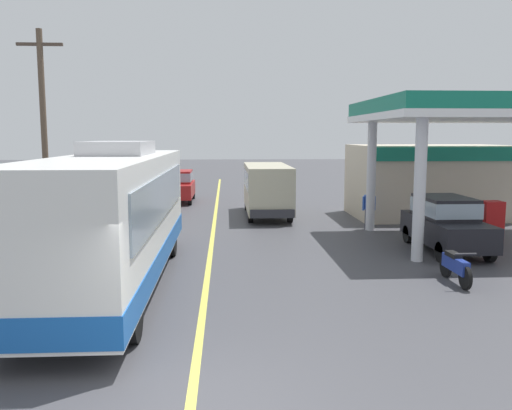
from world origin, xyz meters
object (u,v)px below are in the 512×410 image
coach_bus_main (113,219)px  pedestrian_by_shop (369,207)px  pedestrian_near_pump (461,224)px  minibus_opposing_lane (267,185)px  car_trailing_behind_bus (179,184)px  motorcycle_parked_forecourt (455,266)px  car_at_pump (446,221)px

coach_bus_main → pedestrian_by_shop: (8.76, 7.83, -0.79)m
pedestrian_near_pump → minibus_opposing_lane: bearing=125.1°
car_trailing_behind_bus → motorcycle_parked_forecourt: bearing=-63.9°
car_at_pump → motorcycle_parked_forecourt: car_at_pump is taller
motorcycle_parked_forecourt → pedestrian_by_shop: size_ratio=1.08×
minibus_opposing_lane → car_at_pump: bearing=-57.0°
pedestrian_by_shop → car_trailing_behind_bus: 12.98m
coach_bus_main → pedestrian_near_pump: coach_bus_main is taller
coach_bus_main → pedestrian_by_shop: 11.78m
coach_bus_main → car_trailing_behind_bus: 17.53m
motorcycle_parked_forecourt → pedestrian_near_pump: bearing=64.0°
car_at_pump → pedestrian_near_pump: size_ratio=2.53×
minibus_opposing_lane → car_trailing_behind_bus: (-4.73, 5.78, -0.46)m
motorcycle_parked_forecourt → pedestrian_near_pump: (1.82, 3.72, 0.49)m
car_at_pump → pedestrian_near_pump: bearing=-10.5°
car_at_pump → minibus_opposing_lane: minibus_opposing_lane is taller
coach_bus_main → car_trailing_behind_bus: (0.12, 17.52, -0.71)m
coach_bus_main → car_trailing_behind_bus: size_ratio=2.63×
motorcycle_parked_forecourt → pedestrian_near_pump: 4.17m
coach_bus_main → car_at_pump: bearing=19.1°
car_at_pump → pedestrian_near_pump: (0.50, -0.09, -0.08)m
minibus_opposing_lane → pedestrian_near_pump: 10.17m
car_trailing_behind_bus → car_at_pump: bearing=-54.3°
car_at_pump → minibus_opposing_lane: bearing=123.0°
minibus_opposing_lane → pedestrian_by_shop: size_ratio=3.69×
car_at_pump → pedestrian_by_shop: 4.54m
coach_bus_main → car_trailing_behind_bus: coach_bus_main is taller
pedestrian_by_shop → minibus_opposing_lane: bearing=135.0°
coach_bus_main → car_at_pump: (10.17, 3.53, -0.71)m
car_trailing_behind_bus → coach_bus_main: bearing=-90.4°
car_at_pump → motorcycle_parked_forecourt: bearing=-109.0°
minibus_opposing_lane → motorcycle_parked_forecourt: size_ratio=3.41×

